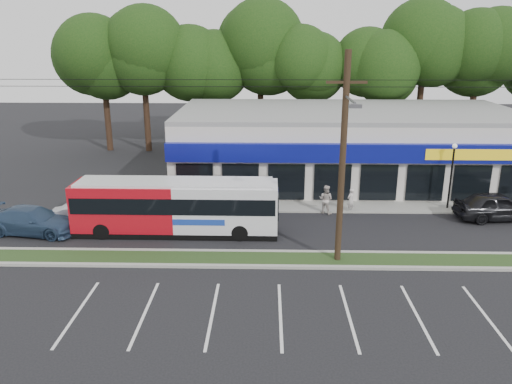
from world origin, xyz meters
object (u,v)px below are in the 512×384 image
(pedestrian_a, at_px, (351,200))
(pedestrian_b, at_px, (326,199))
(car_blue, at_px, (33,221))
(car_dark, at_px, (497,206))
(lamp_post, at_px, (452,169))
(car_silver, at_px, (85,215))
(metrobus, at_px, (176,206))
(utility_pole, at_px, (339,154))

(pedestrian_a, xyz_separation_m, pedestrian_b, (-1.58, -0.27, 0.14))
(car_blue, distance_m, pedestrian_a, 18.61)
(car_blue, bearing_deg, car_dark, -75.29)
(lamp_post, xyz_separation_m, car_silver, (-21.98, -3.39, -2.02))
(car_dark, height_order, pedestrian_b, pedestrian_b)
(car_silver, xyz_separation_m, car_blue, (-2.47, -1.18, 0.10))
(metrobus, height_order, car_silver, metrobus)
(lamp_post, xyz_separation_m, pedestrian_b, (-7.84, -0.93, -1.76))
(car_blue, bearing_deg, utility_pole, -92.79)
(metrobus, xyz_separation_m, car_dark, (18.74, 2.55, -0.76))
(utility_pole, height_order, car_silver, utility_pole)
(utility_pole, xyz_separation_m, lamp_post, (8.17, 7.87, -2.74))
(car_dark, xyz_separation_m, pedestrian_a, (-8.53, 1.09, -0.07))
(pedestrian_a, bearing_deg, car_blue, -30.62)
(metrobus, bearing_deg, utility_pole, -22.94)
(car_blue, xyz_separation_m, pedestrian_a, (18.20, 3.90, 0.02))
(lamp_post, distance_m, metrobus, 17.05)
(car_blue, bearing_deg, lamp_post, -70.73)
(lamp_post, relative_size, car_blue, 0.82)
(car_silver, bearing_deg, car_blue, 113.60)
(lamp_post, xyz_separation_m, pedestrian_a, (-6.26, -0.66, -1.90))
(utility_pole, height_order, lamp_post, utility_pole)
(car_blue, bearing_deg, pedestrian_b, -68.96)
(car_dark, relative_size, car_silver, 1.25)
(metrobus, bearing_deg, car_blue, -177.76)
(car_silver, xyz_separation_m, pedestrian_b, (14.15, 2.46, 0.26))
(metrobus, bearing_deg, car_silver, 170.96)
(car_dark, height_order, car_blue, car_dark)
(car_dark, relative_size, car_blue, 0.95)
(lamp_post, bearing_deg, car_silver, -171.24)
(utility_pole, xyz_separation_m, car_blue, (-16.29, 3.31, -4.66))
(lamp_post, height_order, pedestrian_b, lamp_post)
(utility_pole, distance_m, pedestrian_a, 8.79)
(pedestrian_b, bearing_deg, car_silver, 39.61)
(pedestrian_a, bearing_deg, utility_pole, 32.42)
(car_dark, bearing_deg, car_silver, 88.72)
(utility_pole, relative_size, car_dark, 10.20)
(metrobus, bearing_deg, car_dark, 8.11)
(car_blue, bearing_deg, metrobus, -79.42)
(utility_pole, relative_size, car_blue, 9.69)
(car_blue, height_order, pedestrian_b, pedestrian_b)
(metrobus, xyz_separation_m, car_silver, (-5.52, 0.91, -0.95))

